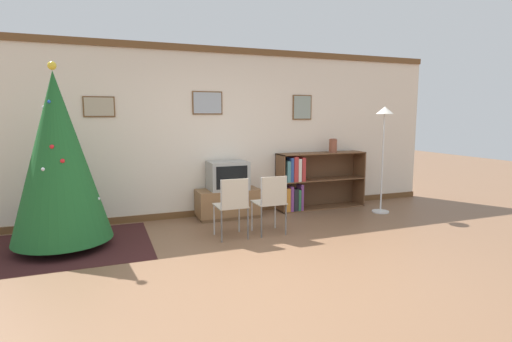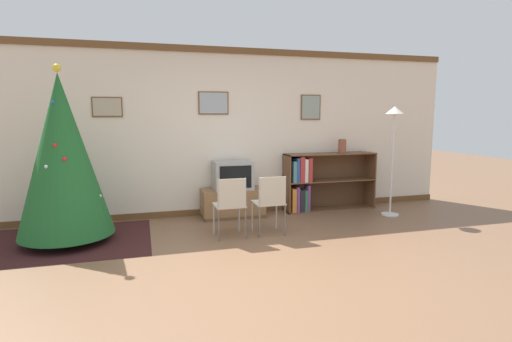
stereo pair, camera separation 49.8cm
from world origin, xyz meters
The scene contains 11 objects.
ground_plane centered at (0.00, 0.00, 0.00)m, with size 24.00×24.00×0.00m, color brown.
wall_back centered at (0.00, 2.62, 1.35)m, with size 8.43×0.11×2.70m.
area_rug centered at (-2.10, 1.64, 0.00)m, with size 2.05×1.67×0.01m.
christmas_tree centered at (-2.10, 1.64, 1.12)m, with size 1.16×1.16×2.24m.
tv_console centered at (0.24, 2.32, 0.23)m, with size 0.99×0.46×0.46m.
television centered at (0.24, 2.32, 0.68)m, with size 0.61×0.45×0.45m.
folding_chair_left centered at (-0.04, 1.22, 0.47)m, with size 0.40×0.40×0.82m.
folding_chair_right centered at (0.51, 1.22, 0.47)m, with size 0.40×0.40×0.82m.
bookshelf centered at (1.68, 2.39, 0.49)m, with size 1.61×0.36×0.98m.
vase centered at (2.17, 2.34, 1.10)m, with size 0.14×0.14×0.24m.
standing_lamp centered at (2.74, 1.71, 1.36)m, with size 0.28×0.28×1.77m.
Camera 2 is at (-1.14, -3.82, 1.63)m, focal length 28.00 mm.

